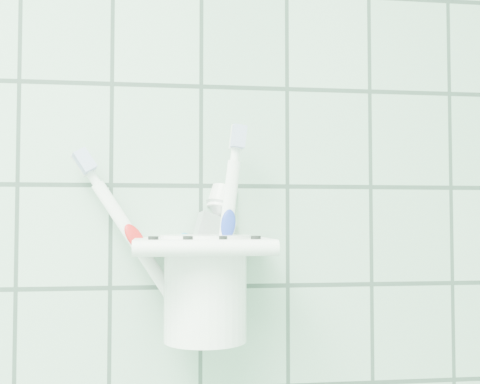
% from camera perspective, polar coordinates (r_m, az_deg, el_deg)
% --- Properties ---
extents(holder_bracket, '(0.13, 0.11, 0.04)m').
position_cam_1_polar(holder_bracket, '(0.59, -3.59, -5.27)').
color(holder_bracket, white).
rests_on(holder_bracket, wall_back).
extents(cup, '(0.09, 0.09, 0.10)m').
position_cam_1_polar(cup, '(0.59, -3.31, -8.67)').
color(cup, white).
rests_on(cup, holder_bracket).
extents(toothbrush_pink, '(0.11, 0.03, 0.20)m').
position_cam_1_polar(toothbrush_pink, '(0.60, -4.44, -2.89)').
color(toothbrush_pink, white).
rests_on(toothbrush_pink, cup).
extents(toothbrush_blue, '(0.03, 0.06, 0.18)m').
position_cam_1_polar(toothbrush_blue, '(0.61, -4.05, -4.29)').
color(toothbrush_blue, white).
rests_on(toothbrush_blue, cup).
extents(toothbrush_orange, '(0.04, 0.02, 0.21)m').
position_cam_1_polar(toothbrush_orange, '(0.59, -2.45, -3.17)').
color(toothbrush_orange, white).
rests_on(toothbrush_orange, cup).
extents(toothpaste_tube, '(0.07, 0.05, 0.17)m').
position_cam_1_polar(toothpaste_tube, '(0.60, -4.69, -4.66)').
color(toothpaste_tube, silver).
rests_on(toothpaste_tube, cup).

